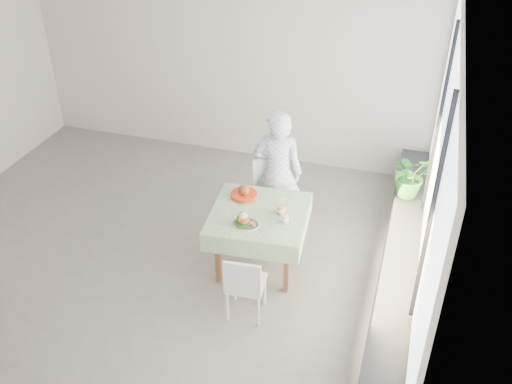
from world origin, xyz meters
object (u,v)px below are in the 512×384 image
(juice_cup_orange, at_px, (281,209))
(potted_plant, at_px, (411,175))
(cafe_table, at_px, (259,233))
(diner, at_px, (278,173))
(chair_far, at_px, (273,212))
(main_dish, at_px, (245,221))
(chair_near, at_px, (246,296))

(juice_cup_orange, relative_size, potted_plant, 0.47)
(cafe_table, distance_m, potted_plant, 1.99)
(cafe_table, distance_m, juice_cup_orange, 0.42)
(juice_cup_orange, height_order, potted_plant, potted_plant)
(diner, bearing_deg, chair_far, 64.87)
(potted_plant, bearing_deg, juice_cup_orange, -137.46)
(cafe_table, relative_size, diner, 0.69)
(main_dish, height_order, potted_plant, potted_plant)
(cafe_table, height_order, diner, diner)
(chair_far, distance_m, diner, 0.53)
(chair_near, relative_size, diner, 0.49)
(main_dish, bearing_deg, potted_plant, 42.96)
(main_dish, bearing_deg, chair_near, -71.03)
(main_dish, bearing_deg, chair_far, 86.55)
(chair_far, relative_size, diner, 0.58)
(cafe_table, relative_size, juice_cup_orange, 4.27)
(juice_cup_orange, xyz_separation_m, potted_plant, (1.30, 1.19, -0.02))
(cafe_table, bearing_deg, main_dish, -106.88)
(potted_plant, bearing_deg, chair_near, -125.22)
(chair_near, bearing_deg, cafe_table, 97.25)
(diner, bearing_deg, cafe_table, 81.52)
(diner, height_order, potted_plant, diner)
(diner, relative_size, juice_cup_orange, 6.16)
(chair_near, bearing_deg, potted_plant, 54.78)
(chair_near, relative_size, main_dish, 2.77)
(chair_near, bearing_deg, diner, 93.57)
(chair_near, bearing_deg, chair_far, 94.89)
(diner, distance_m, juice_cup_orange, 0.75)
(main_dish, distance_m, potted_plant, 2.20)
(chair_far, height_order, diner, diner)
(chair_far, distance_m, chair_near, 1.46)
(chair_far, xyz_separation_m, chair_near, (0.12, -1.46, -0.05))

